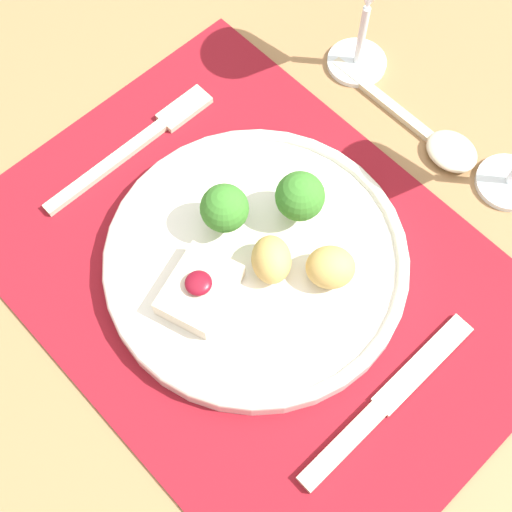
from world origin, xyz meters
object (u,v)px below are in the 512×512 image
dinner_plate (257,257)px  fork (141,141)px  knife (377,411)px  spoon (437,140)px

dinner_plate → fork: 0.17m
fork → knife: (0.34, -0.03, -0.00)m
knife → spoon: (-0.14, 0.24, 0.00)m
fork → spoon: bearing=45.0°
fork → knife: size_ratio=1.00×
dinner_plate → fork: dinner_plate is taller
knife → dinner_plate: bearing=173.8°
fork → spoon: spoon is taller
fork → knife: knife is taller
dinner_plate → knife: dinner_plate is taller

